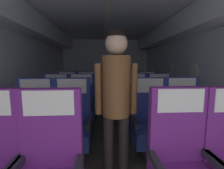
% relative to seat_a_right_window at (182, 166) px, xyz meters
% --- Properties ---
extents(ground, '(3.49, 6.78, 0.02)m').
position_rel_seat_a_right_window_xyz_m(ground, '(-0.54, 1.70, -0.46)').
color(ground, '#3D3833').
extents(fuselage_shell, '(3.37, 6.43, 2.25)m').
position_rel_seat_a_right_window_xyz_m(fuselage_shell, '(-0.54, 1.95, 1.17)').
color(fuselage_shell, silver).
rests_on(fuselage_shell, ground).
extents(seat_a_right_window, '(0.52, 0.47, 1.09)m').
position_rel_seat_a_right_window_xyz_m(seat_a_right_window, '(0.00, 0.00, 0.00)').
color(seat_a_right_window, '#38383D').
rests_on(seat_a_right_window, ground).
extents(seat_b_left_window, '(0.52, 0.47, 1.09)m').
position_rel_seat_a_right_window_xyz_m(seat_b_left_window, '(-1.57, 0.91, 0.00)').
color(seat_b_left_window, '#38383D').
rests_on(seat_b_left_window, ground).
extents(seat_b_left_aisle, '(0.52, 0.47, 1.09)m').
position_rel_seat_a_right_window_xyz_m(seat_b_left_aisle, '(-1.07, 0.91, 0.00)').
color(seat_b_left_aisle, '#38383D').
rests_on(seat_b_left_aisle, ground).
extents(seat_b_right_aisle, '(0.52, 0.47, 1.09)m').
position_rel_seat_a_right_window_xyz_m(seat_b_right_aisle, '(0.49, 0.92, 0.00)').
color(seat_b_right_aisle, '#38383D').
rests_on(seat_b_right_aisle, ground).
extents(seat_b_right_window, '(0.52, 0.47, 1.09)m').
position_rel_seat_a_right_window_xyz_m(seat_b_right_window, '(0.00, 0.91, 0.00)').
color(seat_b_right_window, '#38383D').
rests_on(seat_b_right_window, ground).
extents(seat_c_left_window, '(0.52, 0.47, 1.09)m').
position_rel_seat_a_right_window_xyz_m(seat_c_left_window, '(-1.56, 1.84, 0.00)').
color(seat_c_left_window, '#38383D').
rests_on(seat_c_left_window, ground).
extents(seat_c_left_aisle, '(0.52, 0.47, 1.09)m').
position_rel_seat_a_right_window_xyz_m(seat_c_left_aisle, '(-1.07, 1.84, 0.00)').
color(seat_c_left_aisle, '#38383D').
rests_on(seat_c_left_aisle, ground).
extents(seat_c_right_aisle, '(0.52, 0.47, 1.09)m').
position_rel_seat_a_right_window_xyz_m(seat_c_right_aisle, '(0.48, 1.82, 0.00)').
color(seat_c_right_aisle, '#38383D').
rests_on(seat_c_right_aisle, ground).
extents(seat_c_right_window, '(0.52, 0.47, 1.09)m').
position_rel_seat_a_right_window_xyz_m(seat_c_right_window, '(-0.01, 1.84, 0.00)').
color(seat_c_right_window, '#38383D').
rests_on(seat_c_right_window, ground).
extents(seat_d_left_window, '(0.52, 0.47, 1.09)m').
position_rel_seat_a_right_window_xyz_m(seat_d_left_window, '(-1.56, 2.74, 0.00)').
color(seat_d_left_window, '#38383D').
rests_on(seat_d_left_window, ground).
extents(seat_d_left_aisle, '(0.52, 0.47, 1.09)m').
position_rel_seat_a_right_window_xyz_m(seat_d_left_aisle, '(-1.07, 2.74, 0.00)').
color(seat_d_left_aisle, '#38383D').
rests_on(seat_d_left_aisle, ground).
extents(seat_d_right_aisle, '(0.52, 0.47, 1.09)m').
position_rel_seat_a_right_window_xyz_m(seat_d_right_aisle, '(0.49, 2.74, 0.00)').
color(seat_d_right_aisle, '#38383D').
rests_on(seat_d_right_aisle, ground).
extents(seat_d_right_window, '(0.52, 0.47, 1.09)m').
position_rel_seat_a_right_window_xyz_m(seat_d_right_window, '(0.00, 2.73, 0.00)').
color(seat_d_right_window, '#38383D').
rests_on(seat_d_right_window, ground).
extents(flight_attendant, '(0.43, 0.28, 1.62)m').
position_rel_seat_a_right_window_xyz_m(flight_attendant, '(-0.51, 0.39, 0.54)').
color(flight_attendant, black).
rests_on(flight_attendant, ground).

